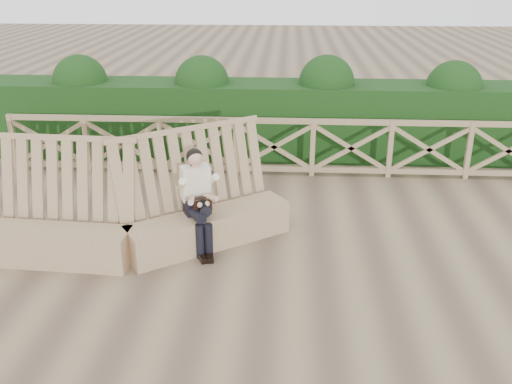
{
  "coord_description": "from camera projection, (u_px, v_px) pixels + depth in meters",
  "views": [
    {
      "loc": [
        0.25,
        -6.68,
        3.8
      ],
      "look_at": [
        -0.16,
        0.4,
        0.9
      ],
      "focal_mm": 40.0,
      "sensor_mm": 36.0,
      "label": 1
    }
  ],
  "objects": [
    {
      "name": "woman",
      "position": [
        198.0,
        196.0,
        7.86
      ],
      "size": [
        0.57,
        0.88,
        1.43
      ],
      "rotation": [
        0.0,
        0.0,
        0.44
      ],
      "color": "black",
      "rests_on": "ground"
    },
    {
      "name": "guardrail",
      "position": [
        274.0,
        147.0,
        10.65
      ],
      "size": [
        10.1,
        0.09,
        1.1
      ],
      "color": "#8E7152",
      "rests_on": "ground"
    },
    {
      "name": "ground",
      "position": [
        266.0,
        266.0,
        7.62
      ],
      "size": [
        60.0,
        60.0,
        0.0
      ],
      "primitive_type": "plane",
      "color": "brown",
      "rests_on": "ground"
    },
    {
      "name": "bench",
      "position": [
        127.0,
        223.0,
        7.9
      ],
      "size": [
        4.51,
        2.04,
        1.62
      ],
      "rotation": [
        0.0,
        0.0,
        0.22
      ],
      "color": "#86664C",
      "rests_on": "ground"
    },
    {
      "name": "hedge",
      "position": [
        276.0,
        120.0,
        11.68
      ],
      "size": [
        12.0,
        1.2,
        1.5
      ],
      "primitive_type": "cube",
      "color": "black",
      "rests_on": "ground"
    }
  ]
}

